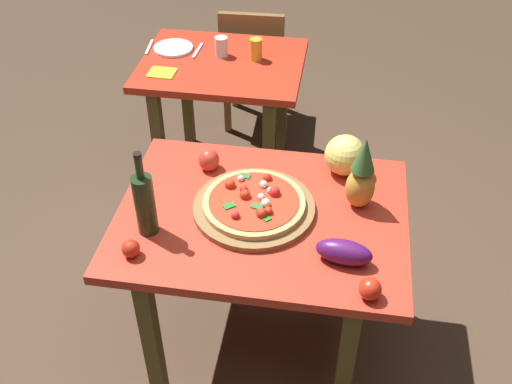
{
  "coord_description": "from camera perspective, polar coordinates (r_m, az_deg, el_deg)",
  "views": [
    {
      "loc": [
        0.25,
        -1.69,
        2.3
      ],
      "look_at": [
        -0.03,
        0.06,
        0.82
      ],
      "focal_mm": 41.94,
      "sensor_mm": 36.0,
      "label": 1
    }
  ],
  "objects": [
    {
      "name": "dining_chair",
      "position": [
        3.95,
        -0.23,
        12.32
      ],
      "size": [
        0.41,
        0.41,
        0.85
      ],
      "rotation": [
        0.0,
        0.0,
        3.17
      ],
      "color": "brown",
      "rests_on": "ground_plane"
    },
    {
      "name": "fork_utensil",
      "position": [
        3.52,
        -10.14,
        13.45
      ],
      "size": [
        0.03,
        0.18,
        0.01
      ],
      "primitive_type": "cube",
      "rotation": [
        0.0,
        0.0,
        0.09
      ],
      "color": "silver",
      "rests_on": "background_table"
    },
    {
      "name": "pineapple_left",
      "position": [
        2.28,
        10.03,
        1.46
      ],
      "size": [
        0.11,
        0.11,
        0.31
      ],
      "color": "gold",
      "rests_on": "display_table"
    },
    {
      "name": "tomato_near_board",
      "position": [
        2.15,
        -11.85,
        -5.3
      ],
      "size": [
        0.07,
        0.07,
        0.07
      ],
      "primitive_type": "sphere",
      "color": "red",
      "rests_on": "display_table"
    },
    {
      "name": "eggplant",
      "position": [
        2.1,
        8.39,
        -5.69
      ],
      "size": [
        0.21,
        0.12,
        0.09
      ],
      "primitive_type": "ellipsoid",
      "rotation": [
        0.0,
        0.0,
        3.01
      ],
      "color": "#4E1658",
      "rests_on": "display_table"
    },
    {
      "name": "melon",
      "position": [
        2.47,
        8.49,
        3.5
      ],
      "size": [
        0.17,
        0.17,
        0.17
      ],
      "primitive_type": "sphere",
      "color": "#DCD465",
      "rests_on": "display_table"
    },
    {
      "name": "dinner_plate",
      "position": [
        3.48,
        -7.89,
        13.43
      ],
      "size": [
        0.22,
        0.22,
        0.02
      ],
      "primitive_type": "cylinder",
      "color": "white",
      "rests_on": "background_table"
    },
    {
      "name": "tomato_by_bottle",
      "position": [
        2.01,
        10.83,
        -9.08
      ],
      "size": [
        0.08,
        0.08,
        0.08
      ],
      "primitive_type": "sphere",
      "color": "red",
      "rests_on": "display_table"
    },
    {
      "name": "wine_bottle",
      "position": [
        2.17,
        -10.56,
        -1.04
      ],
      "size": [
        0.08,
        0.08,
        0.35
      ],
      "color": "#203319",
      "rests_on": "display_table"
    },
    {
      "name": "pizza",
      "position": [
        2.28,
        -0.18,
        -0.94
      ],
      "size": [
        0.39,
        0.39,
        0.06
      ],
      "color": "#E2AB62",
      "rests_on": "pizza_board"
    },
    {
      "name": "bell_pepper",
      "position": [
        2.49,
        -4.51,
        3.05
      ],
      "size": [
        0.09,
        0.09,
        0.1
      ],
      "primitive_type": "ellipsoid",
      "color": "red",
      "rests_on": "display_table"
    },
    {
      "name": "background_table",
      "position": [
        3.39,
        -3.19,
        10.29
      ],
      "size": [
        0.88,
        0.71,
        0.77
      ],
      "color": "#4F4621",
      "rests_on": "ground_plane"
    },
    {
      "name": "ground_plane",
      "position": [
        2.87,
        0.45,
        -13.64
      ],
      "size": [
        10.0,
        10.0,
        0.0
      ],
      "primitive_type": "plane",
      "color": "#4C3828"
    },
    {
      "name": "drinking_glass_water",
      "position": [
        3.37,
        -3.33,
        13.69
      ],
      "size": [
        0.07,
        0.07,
        0.11
      ],
      "primitive_type": "cylinder",
      "color": "silver",
      "rests_on": "background_table"
    },
    {
      "name": "knife_utensil",
      "position": [
        3.44,
        -5.58,
        13.27
      ],
      "size": [
        0.03,
        0.18,
        0.01
      ],
      "primitive_type": "cube",
      "rotation": [
        0.0,
        0.0,
        -0.06
      ],
      "color": "silver",
      "rests_on": "background_table"
    },
    {
      "name": "drinking_glass_juice",
      "position": [
        3.32,
        -0.01,
        13.47
      ],
      "size": [
        0.07,
        0.07,
        0.12
      ],
      "primitive_type": "cylinder",
      "color": "gold",
      "rests_on": "background_table"
    },
    {
      "name": "display_table",
      "position": [
        2.37,
        0.53,
        -3.92
      ],
      "size": [
        1.11,
        0.84,
        0.77
      ],
      "color": "#4F4621",
      "rests_on": "ground_plane"
    },
    {
      "name": "napkin_folded",
      "position": [
        3.24,
        -8.96,
        11.18
      ],
      "size": [
        0.14,
        0.12,
        0.01
      ],
      "primitive_type": "cube",
      "rotation": [
        0.0,
        0.0,
        -0.04
      ],
      "color": "yellow",
      "rests_on": "background_table"
    },
    {
      "name": "pizza_board",
      "position": [
        2.3,
        -0.2,
        -1.51
      ],
      "size": [
        0.47,
        0.47,
        0.02
      ],
      "primitive_type": "cylinder",
      "color": "brown",
      "rests_on": "display_table"
    }
  ]
}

